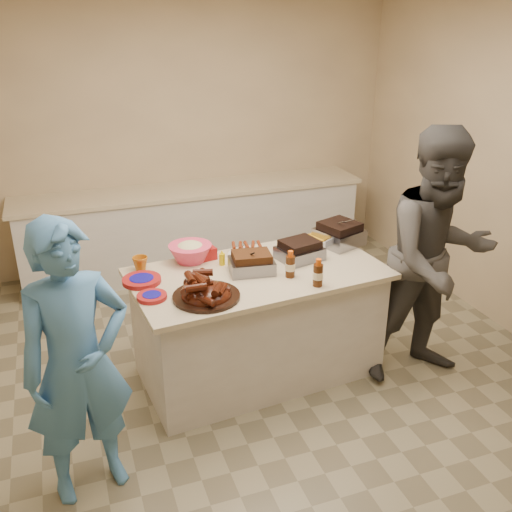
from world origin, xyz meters
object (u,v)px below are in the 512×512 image
object	(u,v)px
coleslaw_bowl	(191,261)
bbq_bottle_b	(290,277)
rib_platter	(206,298)
guest_gray	(421,370)
bbq_bottle_a	(317,286)
guest_blue	(95,482)
island	(258,371)
plastic_cup	(141,270)
mustard_bottle	(222,265)
roasting_pan	(339,244)

from	to	relation	value
coleslaw_bowl	bbq_bottle_b	xyz separation A→B (m)	(0.60, -0.50, 0.00)
rib_platter	guest_gray	distance (m)	1.88
coleslaw_bowl	bbq_bottle_a	world-z (taller)	coleslaw_bowl
bbq_bottle_a	guest_blue	bearing A→B (deg)	-166.48
island	rib_platter	bearing A→B (deg)	-154.77
guest_gray	coleslaw_bowl	bearing A→B (deg)	156.53
island	plastic_cup	world-z (taller)	plastic_cup
mustard_bottle	guest_gray	size ratio (longest dim) A/B	0.06
island	coleslaw_bowl	size ratio (longest dim) A/B	5.60
coleslaw_bowl	guest_gray	distance (m)	1.99
bbq_bottle_a	bbq_bottle_b	distance (m)	0.23
island	rib_platter	xyz separation A→B (m)	(-0.46, -0.27, 0.86)
roasting_pan	guest_gray	bearing A→B (deg)	-77.68
bbq_bottle_a	plastic_cup	xyz separation A→B (m)	(-1.09, 0.66, 0.00)
bbq_bottle_b	guest_gray	xyz separation A→B (m)	(1.03, -0.26, -0.86)
island	guest_blue	size ratio (longest dim) A/B	1.09
bbq_bottle_b	rib_platter	bearing A→B (deg)	-170.17
island	bbq_bottle_a	xyz separation A→B (m)	(0.30, -0.35, 0.86)
island	bbq_bottle_b	size ratio (longest dim) A/B	9.19
bbq_bottle_a	guest_blue	xyz separation A→B (m)	(-1.61, -0.39, -0.86)
roasting_pan	guest_gray	xyz separation A→B (m)	(0.42, -0.69, -0.86)
mustard_bottle	plastic_cup	bearing A→B (deg)	169.17
bbq_bottle_b	guest_blue	world-z (taller)	bbq_bottle_b
rib_platter	roasting_pan	xyz separation A→B (m)	(1.24, 0.54, 0.00)
bbq_bottle_a	coleslaw_bowl	bearing A→B (deg)	135.90
guest_gray	bbq_bottle_b	bearing A→B (deg)	167.45
island	bbq_bottle_a	size ratio (longest dim) A/B	9.11
rib_platter	plastic_cup	bearing A→B (deg)	120.06
coleslaw_bowl	bbq_bottle_b	size ratio (longest dim) A/B	1.64
rib_platter	guest_blue	xyz separation A→B (m)	(-0.85, -0.47, -0.86)
guest_blue	bbq_bottle_a	bearing A→B (deg)	-0.35
rib_platter	mustard_bottle	distance (m)	0.53
guest_gray	bbq_bottle_a	bearing A→B (deg)	177.47
bbq_bottle_b	island	bearing A→B (deg)	138.62
island	roasting_pan	world-z (taller)	roasting_pan
bbq_bottle_a	guest_gray	distance (m)	1.25
roasting_pan	rib_platter	bearing A→B (deg)	-175.64
island	coleslaw_bowl	xyz separation A→B (m)	(-0.42, 0.34, 0.86)
plastic_cup	guest_blue	xyz separation A→B (m)	(-0.51, -1.05, -0.86)
island	coleslaw_bowl	bearing A→B (deg)	135.29
island	guest_gray	size ratio (longest dim) A/B	0.95
mustard_bottle	rib_platter	bearing A→B (deg)	-117.88
coleslaw_bowl	guest_blue	bearing A→B (deg)	-129.44
roasting_pan	bbq_bottle_a	bearing A→B (deg)	-146.88
rib_platter	roasting_pan	size ratio (longest dim) A/B	1.41
island	plastic_cup	xyz separation A→B (m)	(-0.79, 0.31, 0.86)
plastic_cup	bbq_bottle_b	bearing A→B (deg)	-25.59
rib_platter	guest_gray	xyz separation A→B (m)	(1.67, -0.15, -0.86)
bbq_bottle_a	guest_gray	bearing A→B (deg)	-4.21
roasting_pan	mustard_bottle	xyz separation A→B (m)	(-1.00, -0.07, 0.00)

